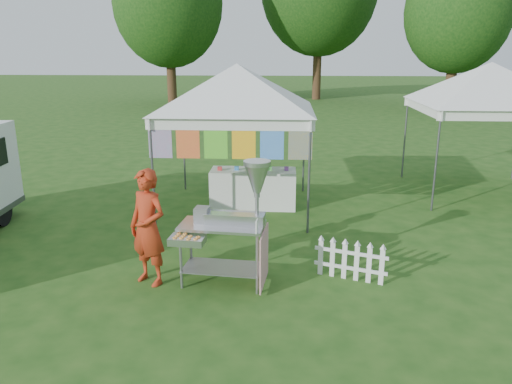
{
  "coord_description": "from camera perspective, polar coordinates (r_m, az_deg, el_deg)",
  "views": [
    {
      "loc": [
        0.99,
        -6.61,
        3.26
      ],
      "look_at": [
        0.54,
        0.93,
        1.1
      ],
      "focal_mm": 35.0,
      "sensor_mm": 36.0,
      "label": 1
    }
  ],
  "objects": [
    {
      "name": "ground",
      "position": [
        7.44,
        -4.64,
        -10.09
      ],
      "size": [
        120.0,
        120.0,
        0.0
      ],
      "primitive_type": "plane",
      "color": "#204B15",
      "rests_on": "ground"
    },
    {
      "name": "canopy_main",
      "position": [
        10.16,
        -2.22,
        14.41
      ],
      "size": [
        4.24,
        4.24,
        3.45
      ],
      "color": "#59595E",
      "rests_on": "ground"
    },
    {
      "name": "canopy_right",
      "position": [
        12.46,
        25.39,
        13.24
      ],
      "size": [
        4.24,
        4.24,
        3.45
      ],
      "color": "#59595E",
      "rests_on": "ground"
    },
    {
      "name": "tree_left",
      "position": [
        31.51,
        -10.0,
        20.42
      ],
      "size": [
        6.4,
        6.4,
        9.53
      ],
      "color": "#3E2416",
      "rests_on": "ground"
    },
    {
      "name": "tree_right",
      "position": [
        30.06,
        22.1,
        18.53
      ],
      "size": [
        5.6,
        5.6,
        8.42
      ],
      "color": "#3E2416",
      "rests_on": "ground"
    },
    {
      "name": "donut_cart",
      "position": [
        6.92,
        -2.41,
        -2.51
      ],
      "size": [
        1.38,
        0.86,
        1.82
      ],
      "rotation": [
        0.0,
        0.0,
        -0.1
      ],
      "color": "gray",
      "rests_on": "ground"
    },
    {
      "name": "vendor",
      "position": [
        7.22,
        -12.25,
        -3.99
      ],
      "size": [
        0.73,
        0.65,
        1.69
      ],
      "primitive_type": "imported",
      "rotation": [
        0.0,
        0.0,
        -0.52
      ],
      "color": "#AB2E15",
      "rests_on": "ground"
    },
    {
      "name": "picket_fence",
      "position": [
        7.47,
        10.75,
        -7.8
      ],
      "size": [
        1.03,
        0.38,
        0.56
      ],
      "rotation": [
        0.0,
        0.0,
        -0.34
      ],
      "color": "white",
      "rests_on": "ground"
    },
    {
      "name": "display_table",
      "position": [
        10.65,
        -0.32,
        0.42
      ],
      "size": [
        1.8,
        0.7,
        0.81
      ],
      "primitive_type": "cube",
      "color": "white",
      "rests_on": "ground"
    }
  ]
}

